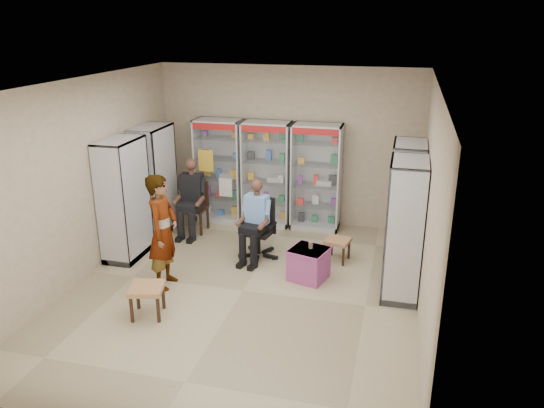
% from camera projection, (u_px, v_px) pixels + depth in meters
% --- Properties ---
extents(floor, '(6.00, 6.00, 0.00)m').
position_uv_depth(floor, '(243.00, 291.00, 7.82)').
color(floor, tan).
rests_on(floor, ground).
extents(room_shell, '(5.02, 6.02, 3.01)m').
position_uv_depth(room_shell, '(240.00, 161.00, 7.17)').
color(room_shell, '#C2AF90').
rests_on(room_shell, ground).
extents(cabinet_back_left, '(0.90, 0.50, 2.00)m').
position_uv_depth(cabinet_back_left, '(220.00, 171.00, 10.29)').
color(cabinet_back_left, '#AAACB1').
rests_on(cabinet_back_left, floor).
extents(cabinet_back_mid, '(0.90, 0.50, 2.00)m').
position_uv_depth(cabinet_back_mid, '(267.00, 174.00, 10.07)').
color(cabinet_back_mid, '#A3A5AA').
rests_on(cabinet_back_mid, floor).
extents(cabinet_back_right, '(0.90, 0.50, 2.00)m').
position_uv_depth(cabinet_back_right, '(316.00, 177.00, 9.85)').
color(cabinet_back_right, silver).
rests_on(cabinet_back_right, floor).
extents(cabinet_right_far, '(0.90, 0.50, 2.00)m').
position_uv_depth(cabinet_right_far, '(405.00, 204.00, 8.44)').
color(cabinet_right_far, '#A4A8AC').
rests_on(cabinet_right_far, floor).
extents(cabinet_right_near, '(0.90, 0.50, 2.00)m').
position_uv_depth(cabinet_right_near, '(404.00, 229.00, 7.43)').
color(cabinet_right_near, '#A4A5AB').
rests_on(cabinet_right_near, floor).
extents(cabinet_left_far, '(0.90, 0.50, 2.00)m').
position_uv_depth(cabinet_left_far, '(154.00, 181.00, 9.65)').
color(cabinet_left_far, '#B5B8BD').
rests_on(cabinet_left_far, floor).
extents(cabinet_left_near, '(0.90, 0.50, 2.00)m').
position_uv_depth(cabinet_left_near, '(124.00, 200.00, 8.65)').
color(cabinet_left_near, '#B0B3B8').
rests_on(cabinet_left_near, floor).
extents(wooden_chair, '(0.42, 0.42, 0.94)m').
position_uv_depth(wooden_chair, '(195.00, 208.00, 9.86)').
color(wooden_chair, black).
rests_on(wooden_chair, floor).
extents(seated_customer, '(0.44, 0.60, 1.34)m').
position_uv_depth(seated_customer, '(193.00, 198.00, 9.74)').
color(seated_customer, black).
rests_on(seated_customer, floor).
extents(office_chair, '(0.64, 0.64, 1.01)m').
position_uv_depth(office_chair, '(259.00, 229.00, 8.77)').
color(office_chair, black).
rests_on(office_chair, floor).
extents(seated_shopkeeper, '(0.52, 0.66, 1.29)m').
position_uv_depth(seated_shopkeeper, '(258.00, 222.00, 8.68)').
color(seated_shopkeeper, '#6292C1').
rests_on(seated_shopkeeper, floor).
extents(pink_trunk, '(0.63, 0.62, 0.50)m').
position_uv_depth(pink_trunk, '(309.00, 264.00, 8.10)').
color(pink_trunk, '#9E3F79').
rests_on(pink_trunk, floor).
extents(tea_glass, '(0.07, 0.07, 0.10)m').
position_uv_depth(tea_glass, '(311.00, 245.00, 8.04)').
color(tea_glass, '#5E1A08').
rests_on(tea_glass, pink_trunk).
extents(woven_stool_a, '(0.44, 0.44, 0.38)m').
position_uv_depth(woven_stool_a, '(337.00, 250.00, 8.74)').
color(woven_stool_a, '#A68346').
rests_on(woven_stool_a, floor).
extents(woven_stool_b, '(0.53, 0.53, 0.44)m').
position_uv_depth(woven_stool_b, '(148.00, 301.00, 7.11)').
color(woven_stool_b, '#A57345').
rests_on(woven_stool_b, floor).
extents(standing_man, '(0.44, 0.64, 1.73)m').
position_uv_depth(standing_man, '(163.00, 232.00, 7.71)').
color(standing_man, '#9B9B9D').
rests_on(standing_man, floor).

